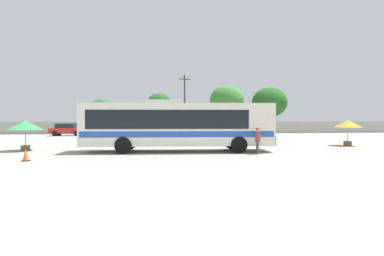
# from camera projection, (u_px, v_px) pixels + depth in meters

# --- Properties ---
(ground_plane) EXTENTS (300.00, 300.00, 0.00)m
(ground_plane) POSITION_uv_depth(u_px,v_px,m) (183.00, 140.00, 30.34)
(ground_plane) COLOR gray
(perimeter_wall) EXTENTS (80.00, 0.30, 1.70)m
(perimeter_wall) POSITION_uv_depth(u_px,v_px,m) (177.00, 128.00, 43.39)
(perimeter_wall) COLOR #9E998C
(perimeter_wall) RESTS_ON ground_plane
(coach_bus_cream_blue) EXTENTS (12.43, 3.05, 3.39)m
(coach_bus_cream_blue) POSITION_uv_depth(u_px,v_px,m) (176.00, 124.00, 19.85)
(coach_bus_cream_blue) COLOR silver
(coach_bus_cream_blue) RESTS_ON ground_plane
(attendant_by_bus_door) EXTENTS (0.32, 0.32, 1.59)m
(attendant_by_bus_door) POSITION_uv_depth(u_px,v_px,m) (258.00, 139.00, 18.39)
(attendant_by_bus_door) COLOR #4C4C51
(attendant_by_bus_door) RESTS_ON ground_plane
(vendor_umbrella_near_gate_orange) EXTENTS (2.02, 2.02, 2.03)m
(vendor_umbrella_near_gate_orange) POSITION_uv_depth(u_px,v_px,m) (348.00, 124.00, 24.06)
(vendor_umbrella_near_gate_orange) COLOR gray
(vendor_umbrella_near_gate_orange) RESTS_ON ground_plane
(vendor_umbrella_secondary_green) EXTENTS (2.18, 2.18, 2.03)m
(vendor_umbrella_secondary_green) POSITION_uv_depth(u_px,v_px,m) (25.00, 126.00, 20.29)
(vendor_umbrella_secondary_green) COLOR gray
(vendor_umbrella_secondary_green) RESTS_ON ground_plane
(parked_car_leftmost_red) EXTENTS (4.19, 2.14, 1.53)m
(parked_car_leftmost_red) POSITION_uv_depth(u_px,v_px,m) (67.00, 129.00, 37.75)
(parked_car_leftmost_red) COLOR red
(parked_car_leftmost_red) RESTS_ON ground_plane
(parked_car_second_black) EXTENTS (4.54, 2.13, 1.50)m
(parked_car_second_black) POSITION_uv_depth(u_px,v_px,m) (118.00, 129.00, 38.59)
(parked_car_second_black) COLOR black
(parked_car_second_black) RESTS_ON ground_plane
(utility_pole_near) EXTENTS (1.77, 0.59, 8.62)m
(utility_pole_near) POSITION_uv_depth(u_px,v_px,m) (185.00, 103.00, 44.98)
(utility_pole_near) COLOR #4C3823
(utility_pole_near) RESTS_ON ground_plane
(roadside_tree_left) EXTENTS (3.75, 3.75, 5.34)m
(roadside_tree_left) POSITION_uv_depth(u_px,v_px,m) (102.00, 109.00, 48.52)
(roadside_tree_left) COLOR brown
(roadside_tree_left) RESTS_ON ground_plane
(roadside_tree_midleft) EXTENTS (3.91, 3.91, 6.07)m
(roadside_tree_midleft) POSITION_uv_depth(u_px,v_px,m) (159.00, 104.00, 46.62)
(roadside_tree_midleft) COLOR brown
(roadside_tree_midleft) RESTS_ON ground_plane
(roadside_tree_midright) EXTENTS (5.43, 5.43, 7.46)m
(roadside_tree_midright) POSITION_uv_depth(u_px,v_px,m) (227.00, 100.00, 48.38)
(roadside_tree_midright) COLOR brown
(roadside_tree_midright) RESTS_ON ground_plane
(roadside_tree_right) EXTENTS (5.92, 5.92, 7.43)m
(roadside_tree_right) POSITION_uv_depth(u_px,v_px,m) (269.00, 102.00, 51.18)
(roadside_tree_right) COLOR brown
(roadside_tree_right) RESTS_ON ground_plane
(traffic_cone_on_apron) EXTENTS (0.36, 0.36, 0.64)m
(traffic_cone_on_apron) POSITION_uv_depth(u_px,v_px,m) (26.00, 155.00, 15.39)
(traffic_cone_on_apron) COLOR black
(traffic_cone_on_apron) RESTS_ON ground_plane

